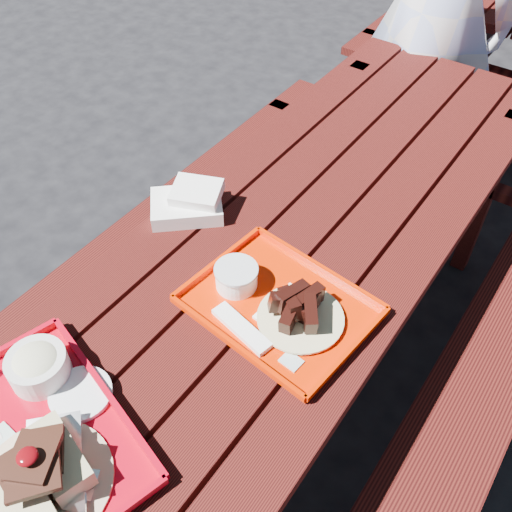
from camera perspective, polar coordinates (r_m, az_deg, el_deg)
name	(u,v)px	position (r m, az deg, el deg)	size (l,w,h in m)	color
ground	(280,387)	(2.13, 2.40, -12.92)	(60.00, 60.00, 0.00)	black
picnic_table_near	(286,287)	(1.67, 2.99, -3.10)	(1.41, 2.40, 0.75)	#46120D
near_tray	(32,433)	(1.24, -21.49, -16.17)	(0.56, 0.49, 0.15)	#B50518
far_tray	(275,303)	(1.36, 1.91, -4.75)	(0.45, 0.37, 0.07)	red
white_cloth	(190,203)	(1.60, -6.66, 5.33)	(0.24, 0.24, 0.08)	white
person	(438,3)	(2.57, 17.76, 22.97)	(0.65, 0.43, 1.78)	#ADBEF0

